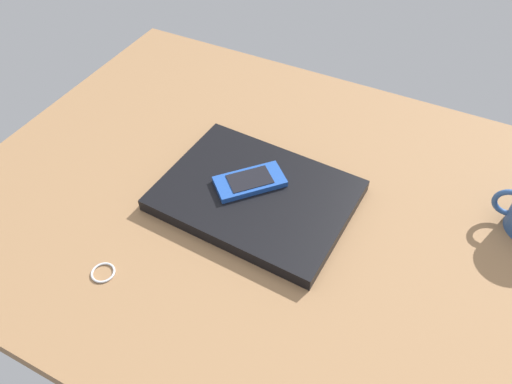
{
  "coord_description": "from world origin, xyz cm",
  "views": [
    {
      "loc": [
        -15.65,
        50.89,
        64.16
      ],
      "look_at": [
        9.64,
        0.99,
        5.0
      ],
      "focal_mm": 34.12,
      "sensor_mm": 36.0,
      "label": 1
    }
  ],
  "objects": [
    {
      "name": "desk_surface",
      "position": [
        0.0,
        0.0,
        1.5
      ],
      "size": [
        120.0,
        80.0,
        3.0
      ],
      "primitive_type": "cube",
      "color": "olive",
      "rests_on": "ground"
    },
    {
      "name": "laptop_closed",
      "position": [
        9.64,
        0.99,
        4.16
      ],
      "size": [
        32.57,
        24.99,
        2.32
      ],
      "primitive_type": "cube",
      "rotation": [
        0.0,
        0.0,
        -0.05
      ],
      "color": "black",
      "rests_on": "desk_surface"
    },
    {
      "name": "cell_phone_on_laptop",
      "position": [
        11.31,
        -0.29,
        5.87
      ],
      "size": [
        12.05,
        12.37,
        1.17
      ],
      "color": "#1E479E",
      "rests_on": "laptop_closed"
    },
    {
      "name": "key_ring",
      "position": [
        23.31,
        24.59,
        3.18
      ],
      "size": [
        3.65,
        3.65,
        0.36
      ],
      "primitive_type": "torus",
      "color": "silver",
      "rests_on": "desk_surface"
    }
  ]
}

